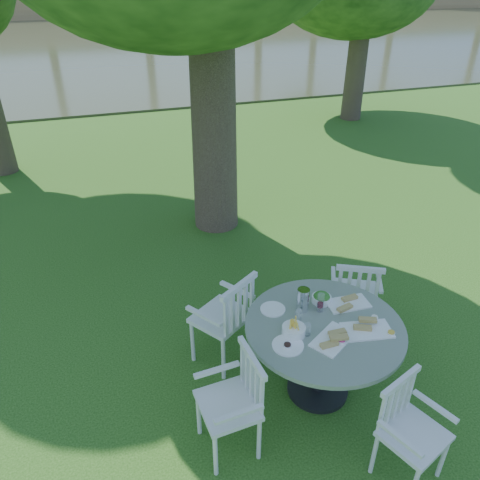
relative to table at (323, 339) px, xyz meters
name	(u,v)px	position (x,y,z in m)	size (l,w,h in m)	color
ground	(246,312)	(-0.27, 1.28, -0.63)	(140.00, 140.00, 0.00)	#163E0C
table	(323,339)	(0.00, 0.00, 0.00)	(1.36, 1.36, 0.78)	black
chair_ne	(356,292)	(0.69, 0.60, -0.09)	(0.61, 0.60, 0.92)	silver
chair_nw	(229,315)	(-0.66, 0.62, -0.05)	(0.67, 0.67, 0.99)	silver
chair_sw	(239,396)	(-0.87, -0.29, -0.09)	(0.47, 0.49, 0.92)	silver
chair_se	(405,422)	(0.23, -0.89, -0.12)	(0.55, 0.54, 0.87)	silver
tableware	(317,317)	(-0.04, 0.07, 0.20)	(1.05, 0.83, 0.22)	white
river	(101,44)	(-0.27, 24.28, -0.63)	(100.00, 28.00, 0.12)	#323720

